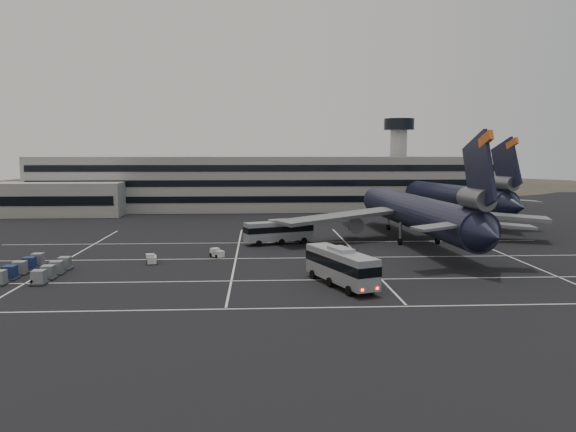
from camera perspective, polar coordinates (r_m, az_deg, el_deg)
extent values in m
plane|color=black|center=(77.17, -0.96, -4.87)|extent=(260.00, 260.00, 0.00)
cube|color=silver|center=(55.80, -0.11, -9.35)|extent=(90.00, 0.25, 0.01)
cube|color=silver|center=(67.41, -0.64, -6.55)|extent=(90.00, 0.25, 0.01)
cube|color=silver|center=(81.09, -1.07, -4.31)|extent=(90.00, 0.25, 0.01)
cube|color=silver|center=(94.87, -1.37, -2.71)|extent=(90.00, 0.25, 0.01)
cube|color=silver|center=(87.35, -21.24, -3.97)|extent=(0.25, 55.00, 0.01)
cube|color=silver|center=(83.07, -5.27, -4.07)|extent=(0.25, 55.00, 0.01)
cube|color=silver|center=(84.32, 7.08, -3.93)|extent=(0.25, 55.00, 0.01)
cube|color=silver|center=(90.80, 20.90, -3.57)|extent=(0.25, 55.00, 0.01)
cube|color=gray|center=(147.84, -2.01, 3.35)|extent=(120.00, 18.00, 14.00)
cube|color=black|center=(139.07, -1.94, 1.70)|extent=(118.00, 0.20, 1.60)
cube|color=black|center=(138.78, -1.94, 3.35)|extent=(118.00, 0.20, 1.60)
cube|color=black|center=(138.62, -1.95, 4.87)|extent=(118.00, 0.20, 1.60)
cube|color=gray|center=(144.01, -22.23, 1.58)|extent=(30.00, 10.00, 8.00)
cylinder|color=gray|center=(154.35, 11.12, 4.85)|extent=(4.40, 4.40, 22.00)
cylinder|color=black|center=(154.45, 11.21, 9.12)|extent=(8.00, 8.00, 3.00)
ellipsoid|color=#38332B|center=(253.48, -16.12, 0.47)|extent=(196.00, 140.00, 32.00)
ellipsoid|color=#38332B|center=(249.43, 4.48, -0.07)|extent=(252.00, 180.00, 44.00)
ellipsoid|color=#38332B|center=(271.34, 21.48, 0.98)|extent=(168.00, 120.00, 24.00)
cylinder|color=black|center=(96.48, 12.82, 0.40)|extent=(8.49, 48.25, 5.60)
cone|color=black|center=(121.39, 8.73, 1.72)|extent=(5.86, 4.83, 5.60)
cone|color=black|center=(72.22, 19.79, -1.87)|extent=(5.33, 5.30, 5.04)
cube|color=black|center=(74.71, 18.82, 4.14)|extent=(1.07, 9.49, 10.97)
cube|color=#C9521A|center=(73.32, 19.45, 7.37)|extent=(0.74, 3.26, 2.24)
cylinder|color=#595B60|center=(75.35, 18.57, 1.66)|extent=(3.06, 6.15, 2.70)
cube|color=slate|center=(74.49, 15.38, -1.00)|extent=(8.09, 5.09, 0.87)
cube|color=slate|center=(78.02, 21.11, -0.87)|extent=(7.90, 4.28, 0.87)
cube|color=slate|center=(95.12, 5.29, -0.04)|extent=(22.23, 14.43, 1.75)
cylinder|color=#595B60|center=(98.88, 6.62, -0.80)|extent=(3.03, 5.65, 2.70)
cube|color=slate|center=(103.18, 19.00, 0.15)|extent=(22.61, 12.21, 1.75)
cylinder|color=#595B60|center=(104.85, 16.78, -0.61)|extent=(3.03, 5.65, 2.70)
cylinder|color=slate|center=(111.33, 10.17, -0.29)|extent=(0.44, 0.44, 3.00)
cylinder|color=black|center=(111.53, 10.15, -1.13)|extent=(0.57, 1.13, 1.10)
cylinder|color=slate|center=(93.95, 11.34, -1.58)|extent=(0.44, 0.44, 3.00)
cylinder|color=black|center=(94.19, 11.31, -2.57)|extent=(0.57, 1.13, 1.10)
cylinder|color=slate|center=(96.10, 14.97, -1.49)|extent=(0.44, 0.44, 3.00)
cylinder|color=black|center=(96.34, 14.94, -2.46)|extent=(0.57, 1.13, 1.10)
cylinder|color=black|center=(133.66, 15.40, 2.00)|extent=(14.91, 48.17, 5.60)
cone|color=black|center=(156.87, 10.65, 2.77)|extent=(6.37, 5.51, 5.60)
cone|color=black|center=(111.54, 22.17, 0.89)|extent=(5.92, 5.89, 5.04)
cube|color=black|center=(113.94, 21.28, 4.77)|extent=(2.35, 9.39, 10.97)
cube|color=#C9521A|center=(112.70, 21.82, 6.87)|extent=(1.17, 3.28, 2.24)
cylinder|color=#595B60|center=(114.47, 21.07, 3.13)|extent=(3.83, 6.41, 2.70)
cube|color=slate|center=(112.74, 19.11, 1.37)|extent=(8.16, 5.91, 0.87)
cube|color=slate|center=(117.58, 22.52, 1.43)|extent=(7.54, 3.29, 0.87)
cylinder|color=slate|center=(133.92, 15.37, 0.72)|extent=(0.44, 0.44, 3.00)
cylinder|color=black|center=(134.09, 15.34, 0.02)|extent=(0.71, 1.18, 1.10)
cube|color=#A2A4AA|center=(64.58, 5.39, -5.06)|extent=(7.06, 12.67, 3.40)
cube|color=black|center=(64.50, 5.39, -4.70)|extent=(7.13, 12.75, 1.08)
cube|color=#A2A4AA|center=(64.22, 5.41, -3.39)|extent=(2.90, 3.82, 0.40)
cylinder|color=black|center=(60.59, 6.21, -7.57)|extent=(0.72, 1.15, 1.09)
cylinder|color=black|center=(62.02, 8.50, -7.27)|extent=(0.72, 1.15, 1.09)
cylinder|color=black|center=(64.30, 4.26, -6.72)|extent=(0.72, 1.15, 1.09)
cylinder|color=black|center=(65.65, 6.46, -6.47)|extent=(0.72, 1.15, 1.09)
cylinder|color=black|center=(68.08, 2.52, -5.96)|extent=(0.72, 1.15, 1.09)
cylinder|color=black|center=(69.36, 4.64, -5.74)|extent=(0.72, 1.15, 1.09)
cube|color=#FF0C05|center=(59.15, 7.57, -7.47)|extent=(0.30, 0.18, 0.25)
cube|color=#FF0C05|center=(60.09, 9.06, -7.27)|extent=(0.30, 0.18, 0.25)
cube|color=#A2A4AA|center=(93.32, -0.95, -1.54)|extent=(11.71, 6.41, 3.14)
cube|color=black|center=(93.27, -0.95, -1.31)|extent=(11.79, 6.48, 0.99)
cube|color=#A2A4AA|center=(93.09, -0.95, -0.46)|extent=(3.52, 2.65, 0.37)
cylinder|color=black|center=(93.97, 1.63, -2.49)|extent=(1.06, 0.66, 1.00)
cylinder|color=black|center=(96.32, 0.98, -2.27)|extent=(1.06, 0.66, 1.00)
cylinder|color=black|center=(92.37, -0.64, -2.65)|extent=(1.06, 0.66, 1.00)
cylinder|color=black|center=(94.76, -1.25, -2.42)|extent=(1.06, 0.66, 1.00)
cylinder|color=black|center=(90.92, -2.99, -2.81)|extent=(1.06, 0.66, 1.00)
cylinder|color=black|center=(93.35, -3.54, -2.56)|extent=(1.06, 0.66, 1.00)
cube|color=silver|center=(79.43, -13.67, -4.32)|extent=(1.65, 2.43, 0.91)
cube|color=silver|center=(78.82, -13.67, -3.95)|extent=(1.28, 1.12, 0.51)
cylinder|color=black|center=(78.68, -14.06, -4.64)|extent=(0.34, 0.60, 0.57)
cylinder|color=black|center=(78.70, -13.24, -4.61)|extent=(0.34, 0.60, 0.57)
cylinder|color=black|center=(80.27, -14.08, -4.42)|extent=(0.34, 0.60, 0.57)
cylinder|color=black|center=(80.29, -13.28, -4.39)|extent=(0.34, 0.60, 0.57)
cube|color=silver|center=(82.34, -7.21, -3.80)|extent=(2.26, 2.54, 0.91)
cube|color=silver|center=(81.80, -7.04, -3.43)|extent=(1.44, 1.38, 0.51)
cylinder|color=black|center=(81.43, -7.26, -4.11)|extent=(0.50, 0.60, 0.57)
cylinder|color=black|center=(81.98, -6.58, -4.03)|extent=(0.50, 0.60, 0.57)
cylinder|color=black|center=(82.82, -7.82, -3.94)|extent=(0.50, 0.60, 0.57)
cylinder|color=black|center=(83.36, -7.15, -3.86)|extent=(0.50, 0.60, 0.57)
cube|color=#2D2D30|center=(71.42, -23.96, -6.26)|extent=(1.77, 2.04, 0.16)
cylinder|color=black|center=(71.44, -23.95, -6.30)|extent=(0.09, 0.18, 0.18)
cube|color=gray|center=(71.26, -23.99, -5.63)|extent=(1.44, 1.44, 1.45)
cube|color=#2D2D30|center=(75.66, -26.38, -5.68)|extent=(1.77, 2.04, 0.16)
cylinder|color=black|center=(75.67, -26.38, -5.72)|extent=(0.09, 0.18, 0.18)
cube|color=navy|center=(75.50, -26.41, -5.08)|extent=(1.44, 1.44, 1.45)
cube|color=#2D2D30|center=(73.89, -23.16, -5.81)|extent=(1.77, 2.04, 0.16)
cylinder|color=black|center=(73.90, -23.16, -5.85)|extent=(0.09, 0.18, 0.18)
cube|color=gray|center=(73.73, -23.19, -5.19)|extent=(1.44, 1.44, 1.45)
cube|color=#2D2D30|center=(78.09, -25.55, -5.28)|extent=(1.77, 2.04, 0.16)
cylinder|color=black|center=(78.10, -25.55, -5.32)|extent=(0.09, 0.18, 0.18)
cube|color=gray|center=(77.94, -25.58, -4.69)|extent=(1.44, 1.44, 1.45)
cube|color=#2D2D30|center=(76.38, -22.42, -5.38)|extent=(1.77, 2.04, 0.16)
cylinder|color=black|center=(76.39, -22.41, -5.42)|extent=(0.09, 0.18, 0.18)
cube|color=gray|center=(76.22, -22.44, -4.79)|extent=(1.44, 1.44, 1.45)
cube|color=#2D2D30|center=(80.54, -24.77, -4.89)|extent=(1.77, 2.04, 0.16)
cylinder|color=black|center=(80.55, -24.77, -4.93)|extent=(0.09, 0.18, 0.18)
cube|color=navy|center=(80.39, -24.80, -4.33)|extent=(1.44, 1.44, 1.45)
cube|color=#2D2D30|center=(78.88, -21.72, -4.98)|extent=(1.77, 2.04, 0.16)
cylinder|color=black|center=(78.89, -21.72, -5.02)|extent=(0.09, 0.18, 0.18)
cube|color=gray|center=(78.73, -21.75, -4.41)|extent=(1.44, 1.44, 1.45)
cube|color=#2D2D30|center=(83.01, -24.04, -4.53)|extent=(1.77, 2.04, 0.16)
cylinder|color=black|center=(83.02, -24.04, -4.57)|extent=(0.09, 0.18, 0.18)
cube|color=gray|center=(82.86, -24.07, -3.98)|extent=(1.44, 1.44, 1.45)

